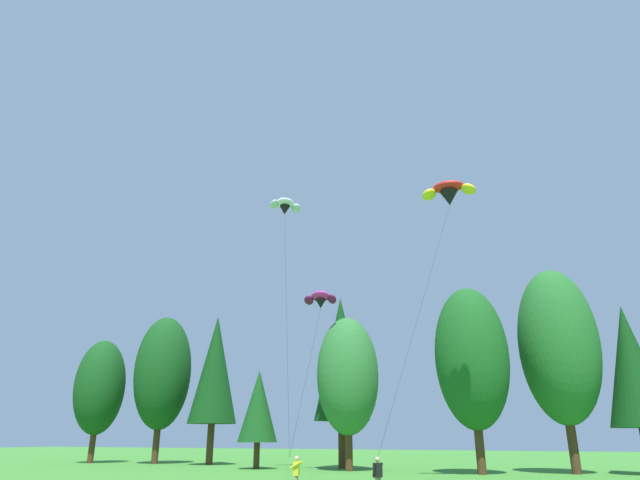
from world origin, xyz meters
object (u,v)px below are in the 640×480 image
(kite_flyer_near, at_px, (296,472))
(parafoil_kite_mid_red_yellow, at_px, (449,192))
(kite_flyer_mid, at_px, (378,474))
(parafoil_kite_far_white, at_px, (285,206))
(parafoil_kite_high_magenta, at_px, (320,300))

(kite_flyer_near, distance_m, parafoil_kite_mid_red_yellow, 21.30)
(kite_flyer_near, xyz_separation_m, kite_flyer_mid, (3.82, 0.33, -0.01))
(kite_flyer_near, distance_m, kite_flyer_mid, 3.84)
(kite_flyer_mid, distance_m, parafoil_kite_far_white, 29.44)
(parafoil_kite_mid_red_yellow, bearing_deg, kite_flyer_mid, -104.21)
(kite_flyer_near, distance_m, parafoil_kite_far_white, 28.15)
(parafoil_kite_mid_red_yellow, distance_m, parafoil_kite_far_white, 16.95)
(kite_flyer_near, relative_size, parafoil_kite_high_magenta, 0.10)
(kite_flyer_near, height_order, kite_flyer_mid, same)
(kite_flyer_mid, relative_size, parafoil_kite_far_white, 0.08)
(parafoil_kite_high_magenta, height_order, parafoil_kite_far_white, parafoil_kite_far_white)
(kite_flyer_near, relative_size, parafoil_kite_far_white, 0.08)
(kite_flyer_mid, distance_m, parafoil_kite_high_magenta, 22.68)
(kite_flyer_mid, height_order, parafoil_kite_high_magenta, parafoil_kite_high_magenta)
(parafoil_kite_far_white, bearing_deg, parafoil_kite_high_magenta, 10.13)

